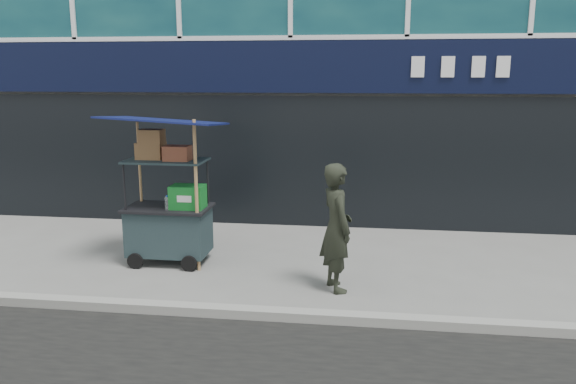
# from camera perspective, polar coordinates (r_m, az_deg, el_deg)

# --- Properties ---
(ground) EXTENTS (80.00, 80.00, 0.00)m
(ground) POSITION_cam_1_polar(r_m,az_deg,el_deg) (6.91, -3.93, -11.91)
(ground) COLOR slate
(ground) RESTS_ON ground
(curb) EXTENTS (80.00, 0.18, 0.12)m
(curb) POSITION_cam_1_polar(r_m,az_deg,el_deg) (6.71, -4.28, -12.12)
(curb) COLOR gray
(curb) RESTS_ON ground
(vendor_cart) EXTENTS (1.65, 1.17, 2.22)m
(vendor_cart) POSITION_cam_1_polar(r_m,az_deg,el_deg) (8.50, -11.96, -2.00)
(vendor_cart) COLOR #182629
(vendor_cart) RESTS_ON ground
(vendor_man) EXTENTS (0.62, 0.72, 1.69)m
(vendor_man) POSITION_cam_1_polar(r_m,az_deg,el_deg) (7.29, 4.95, -3.60)
(vendor_man) COLOR black
(vendor_man) RESTS_ON ground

